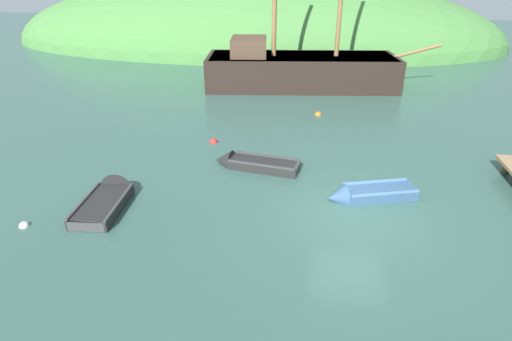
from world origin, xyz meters
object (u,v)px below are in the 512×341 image
Objects in this scene: sailing_ship at (299,75)px; buoy_orange at (318,115)px; rowboat_center at (109,199)px; rowboat_far at (252,165)px; rowboat_outer_left at (367,195)px; buoy_white at (24,226)px; buoy_red at (214,142)px.

buoy_orange is (1.43, -5.63, -0.82)m from sailing_ship.
buoy_orange is at bearing -37.80° from rowboat_center.
rowboat_center reaches higher than rowboat_far.
rowboat_center reaches higher than rowboat_outer_left.
buoy_orange is at bearing -100.42° from rowboat_far.
sailing_ship reaches higher than rowboat_far.
buoy_white is 14.79m from buoy_orange.
rowboat_far reaches higher than rowboat_outer_left.
rowboat_outer_left reaches higher than buoy_orange.
buoy_white is (-7.14, -17.68, -0.82)m from sailing_ship.
rowboat_outer_left is (4.25, -1.76, -0.00)m from rowboat_far.
rowboat_outer_left is at bearing -84.75° from sailing_ship.
rowboat_far reaches higher than buoy_red.
buoy_orange is (2.43, 6.92, -0.12)m from rowboat_far.
buoy_red is (-2.13, 2.28, -0.12)m from rowboat_far.
rowboat_outer_left is at bearing -84.03° from rowboat_center.
rowboat_outer_left reaches higher than buoy_white.
rowboat_center is 6.05m from buoy_red.
rowboat_outer_left is 7.56m from buoy_red.
buoy_white is 0.85× the size of buoy_orange.
buoy_white is (-1.89, -1.75, -0.11)m from rowboat_center.
buoy_red is at bearing -134.53° from buoy_orange.
sailing_ship is at bearing 67.99° from buoy_white.
rowboat_far is 1.10× the size of rowboat_outer_left.
buoy_white is at bearing -119.55° from sailing_ship.
rowboat_far is 1.11× the size of rowboat_center.
buoy_orange is at bearing 45.47° from buoy_red.
rowboat_outer_left is (8.50, 1.62, 0.00)m from rowboat_center.
buoy_orange reaches higher than buoy_white.
rowboat_outer_left is 8.87m from buoy_orange.
rowboat_far is 11.79× the size of buoy_white.
buoy_orange is (6.68, 10.30, -0.11)m from rowboat_center.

